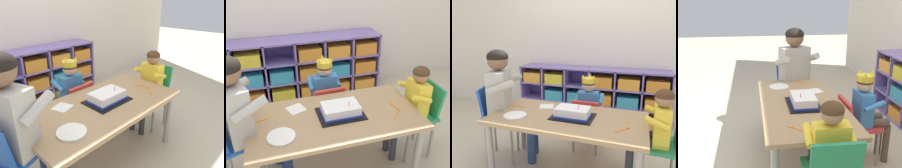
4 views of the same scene
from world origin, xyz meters
TOP-DOWN VIEW (x-y plane):
  - storage_cubby_shelf at (-0.03, 1.36)m, footprint 2.10×0.35m
  - activity_table at (0.00, 0.00)m, footprint 1.30×0.67m
  - classroom_chair_blue at (0.06, 0.46)m, footprint 0.31×0.32m
  - child_with_crown at (0.06, 0.56)m, footprint 0.30×0.31m
  - classroom_chair_adult_side at (-0.74, 0.04)m, footprint 0.40×0.39m
  - adult_helper_seated at (-0.63, 0.07)m, footprint 0.48×0.46m
  - classroom_chair_guest_side at (0.78, 0.04)m, footprint 0.31×0.32m
  - guest_at_table_side at (0.68, 0.04)m, footprint 0.31×0.30m
  - birthday_cake_on_tray at (0.05, 0.01)m, footprint 0.35×0.26m
  - paper_plate_stack at (-0.41, -0.14)m, footprint 0.19×0.19m
  - paper_napkin_square at (-0.26, 0.18)m, footprint 0.16×0.16m
  - fork_near_child_seat at (0.45, -0.13)m, footprint 0.10×0.11m
  - fork_beside_plate_stack at (0.49, -0.00)m, footprint 0.03×0.14m
  - fork_scattered_mid_table at (-0.54, 0.09)m, footprint 0.14×0.06m

SIDE VIEW (x-z plane):
  - storage_cubby_shelf at x=-0.03m, z-range -0.02..0.72m
  - classroom_chair_blue at x=0.06m, z-range 0.06..0.65m
  - classroom_chair_guest_side at x=0.78m, z-range 0.08..0.76m
  - classroom_chair_adult_side at x=-0.74m, z-range 0.10..0.84m
  - activity_table at x=0.00m, z-range 0.21..0.76m
  - child_with_crown at x=0.06m, z-range 0.10..0.92m
  - guest_at_table_side at x=0.68m, z-range 0.12..0.97m
  - paper_napkin_square at x=-0.26m, z-range 0.55..0.56m
  - fork_near_child_seat at x=0.45m, z-range 0.55..0.56m
  - fork_beside_plate_stack at x=0.49m, z-range 0.55..0.56m
  - fork_scattered_mid_table at x=-0.54m, z-range 0.55..0.56m
  - paper_plate_stack at x=-0.41m, z-range 0.55..0.57m
  - birthday_cake_on_tray at x=0.05m, z-range 0.53..0.65m
  - adult_helper_seated at x=-0.63m, z-range 0.14..1.23m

